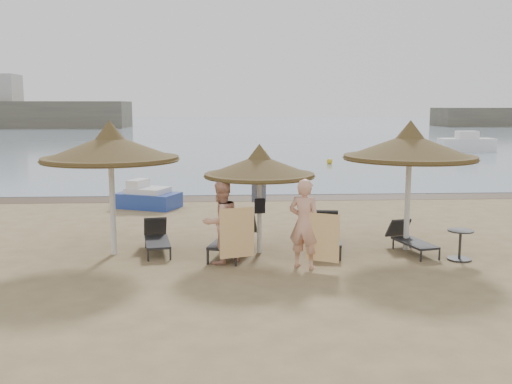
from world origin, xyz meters
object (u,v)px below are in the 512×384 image
lounger_near_right (326,233)px  person_right (305,216)px  palapa_left (110,148)px  palapa_right (410,147)px  lounger_far_right (410,239)px  lounger_far_left (157,237)px  palapa_center (259,166)px  lounger_near_left (235,235)px  side_table (460,246)px  person_left (221,216)px  pedal_boat (147,197)px

lounger_near_right → person_right: (-0.75, -1.56, 0.74)m
palapa_left → palapa_right: 7.04m
palapa_left → lounger_near_right: (5.08, 0.18, -2.12)m
lounger_near_right → lounger_far_right: (1.98, -0.37, -0.07)m
lounger_near_right → lounger_far_left: bearing=-172.9°
palapa_center → lounger_near_left: 1.75m
palapa_right → person_right: palapa_right is taller
palapa_center → side_table: bearing=-11.6°
palapa_right → person_right: (-2.71, -1.39, -1.38)m
person_left → lounger_far_left: bearing=-72.2°
lounger_near_right → side_table: bearing=-14.2°
palapa_left → lounger_near_left: palapa_left is taller
palapa_right → pedal_boat: 9.61m
palapa_right → lounger_far_right: 2.19m
lounger_near_left → pedal_boat: size_ratio=0.94×
lounger_near_right → side_table: 3.10m
lounger_far_right → person_left: bearing=175.5°
person_left → side_table: bearing=143.5°
palapa_center → person_right: size_ratio=1.16×
lounger_far_left → palapa_left: bearing=-175.9°
palapa_left → pedal_boat: bearing=90.1°
pedal_boat → side_table: bearing=-18.6°
lounger_far_left → palapa_center: bearing=-16.8°
palapa_left → person_right: (4.33, -1.38, -1.38)m
lounger_near_left → side_table: (5.11, -0.97, -0.10)m
palapa_center → person_left: size_ratio=1.22×
side_table → person_left: bearing=179.2°
side_table → person_right: person_right is taller
lounger_near_left → pedal_boat: 6.82m
lounger_far_right → side_table: (0.90, -0.80, 0.00)m
palapa_left → pedal_boat: palapa_left is taller
palapa_center → side_table: palapa_center is taller
side_table → pedal_boat: bearing=138.0°
lounger_far_left → person_left: person_left is taller
palapa_left → lounger_near_right: 5.51m
side_table → person_right: 3.74m
pedal_boat → lounger_far_right: bearing=-18.6°
palapa_center → person_right: bearing=-56.1°
lounger_near_right → lounger_near_left: bearing=-167.0°
palapa_center → person_left: bearing=-137.1°
palapa_left → lounger_far_left: 2.40m
palapa_right → lounger_near_right: bearing=175.0°
palapa_left → lounger_near_left: size_ratio=1.42×
lounger_far_right → side_table: lounger_far_right is taller
lounger_far_right → person_right: (-2.73, -1.19, 0.81)m
lounger_far_left → palapa_right: bearing=-11.9°
palapa_center → lounger_far_left: (-2.47, 0.30, -1.74)m
palapa_center → palapa_right: size_ratio=0.83×
palapa_center → pedal_boat: bearing=118.9°
pedal_boat → lounger_near_left: bearing=-41.8°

